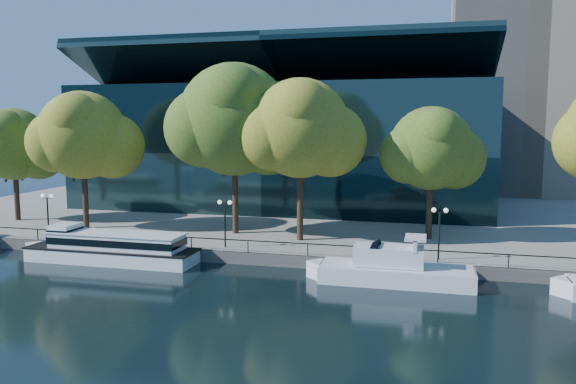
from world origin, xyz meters
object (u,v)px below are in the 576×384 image
(tree_0, at_px, (15,146))
(tree_1, at_px, (84,137))
(lamp_0, at_px, (47,205))
(cruiser_near, at_px, (389,268))
(tree_4, at_px, (433,150))
(lamp_1, at_px, (225,212))
(lamp_2, at_px, (439,221))
(tree_2, at_px, (236,122))
(tree_3, at_px, (302,130))
(tour_boat, at_px, (107,247))

(tree_0, xyz_separation_m, tree_1, (10.06, -2.31, 1.04))
(tree_1, bearing_deg, lamp_0, -99.55)
(cruiser_near, distance_m, tree_4, 14.65)
(tree_1, distance_m, tree_4, 33.55)
(lamp_1, height_order, lamp_2, same)
(cruiser_near, xyz_separation_m, tree_0, (-40.63, 11.24, 7.98))
(tree_2, bearing_deg, tree_3, -13.19)
(tour_boat, relative_size, tree_1, 1.17)
(tree_1, height_order, tree_4, tree_1)
(cruiser_near, bearing_deg, lamp_0, 172.65)
(tree_2, bearing_deg, cruiser_near, -33.73)
(cruiser_near, relative_size, tree_2, 0.75)
(tree_3, bearing_deg, tree_4, 17.21)
(tree_1, xyz_separation_m, lamp_0, (-0.82, -4.88, -6.12))
(tour_boat, bearing_deg, tree_1, 131.77)
(tree_0, xyz_separation_m, lamp_1, (26.58, -7.19, -5.08))
(tour_boat, xyz_separation_m, lamp_0, (-8.23, 3.42, 2.70))
(tree_4, bearing_deg, tree_0, -179.04)
(tree_2, height_order, tree_3, tree_2)
(lamp_2, bearing_deg, tree_3, 159.44)
(tree_0, relative_size, tree_2, 0.75)
(cruiser_near, bearing_deg, tree_2, 146.27)
(cruiser_near, distance_m, tree_0, 42.90)
(lamp_0, bearing_deg, tree_2, 20.19)
(tree_0, xyz_separation_m, tree_3, (32.24, -2.75, 1.78))
(tour_boat, distance_m, cruiser_near, 23.17)
(tree_0, height_order, tree_2, tree_2)
(tree_0, distance_m, tree_3, 32.41)
(lamp_0, xyz_separation_m, lamp_1, (17.34, 0.00, 0.00))
(cruiser_near, distance_m, lamp_0, 31.79)
(lamp_0, bearing_deg, tree_3, 10.93)
(tour_boat, bearing_deg, tree_0, 148.73)
(tree_3, bearing_deg, tour_boat, -151.98)
(tree_0, xyz_separation_m, tree_2, (25.57, -1.18, 2.52))
(tour_boat, relative_size, lamp_2, 3.95)
(cruiser_near, bearing_deg, tree_1, 163.73)
(lamp_1, bearing_deg, cruiser_near, -16.07)
(tree_2, distance_m, lamp_2, 20.89)
(tree_1, height_order, tree_2, tree_2)
(tree_1, relative_size, tree_2, 0.85)
(cruiser_near, distance_m, lamp_2, 6.05)
(lamp_0, bearing_deg, lamp_1, 0.00)
(tour_boat, height_order, tree_4, tree_4)
(tree_1, height_order, lamp_0, tree_1)
(tour_boat, height_order, tree_3, tree_3)
(tree_0, bearing_deg, lamp_2, -9.26)
(tree_1, relative_size, tree_4, 1.14)
(tree_2, bearing_deg, lamp_1, -80.46)
(tree_1, height_order, lamp_2, tree_1)
(tree_0, bearing_deg, cruiser_near, -15.46)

